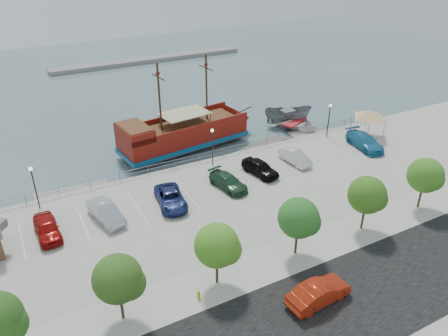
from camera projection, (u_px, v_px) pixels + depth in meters
name	position (u px, v px, depth m)	size (l,w,h in m)	color
ground	(242.00, 201.00, 43.38)	(160.00, 160.00, 0.00)	slate
street	(358.00, 298.00, 30.49)	(100.00, 8.00, 0.04)	black
sidewalk	(305.00, 249.00, 35.14)	(100.00, 4.00, 0.05)	#B2AB9F
seawall_railing	(207.00, 156.00, 48.71)	(50.00, 0.06, 1.00)	slate
far_shore	(150.00, 60.00, 90.01)	(40.00, 3.00, 0.80)	gray
pirate_ship	(193.00, 132.00, 53.61)	(18.58, 7.16, 11.59)	maroon
patrol_boat	(287.00, 117.00, 59.73)	(2.40, 6.37, 2.47)	slate
speedboat	(294.00, 125.00, 58.78)	(4.84, 6.78, 1.40)	silver
dock_west	(72.00, 193.00, 44.32)	(7.22, 2.06, 0.41)	gray
dock_mid	(261.00, 147.00, 53.75)	(7.71, 2.20, 0.44)	#6C655C
dock_east	(316.00, 134.00, 57.30)	(6.84, 1.95, 0.39)	gray
canopy_tent	(370.00, 110.00, 53.35)	(4.79, 4.79, 3.85)	slate
street_sedan	(319.00, 293.00, 29.82)	(1.67, 4.80, 1.58)	#B5250F
fire_hydrant	(199.00, 294.00, 30.26)	(0.24, 0.24, 0.68)	#C2B403
lamp_post_left	(33.00, 180.00, 39.07)	(0.36, 0.36, 4.28)	black
lamp_post_mid	(212.00, 141.00, 46.55)	(0.36, 0.36, 4.28)	black
lamp_post_right	(329.00, 115.00, 53.20)	(0.36, 0.36, 4.28)	black
tree_b	(120.00, 280.00, 27.36)	(3.30, 3.20, 5.00)	#473321
tree_c	(219.00, 246.00, 30.27)	(3.30, 3.20, 5.00)	#473321
tree_d	(301.00, 219.00, 33.17)	(3.30, 3.20, 5.00)	#473321
tree_e	(369.00, 196.00, 36.08)	(3.30, 3.20, 5.00)	#473321
tree_f	(427.00, 176.00, 38.99)	(3.30, 3.20, 5.00)	#473321
parked_car_a	(47.00, 228.00, 36.38)	(1.84, 4.56, 1.55)	#9B0E0A
parked_car_b	(106.00, 212.00, 38.43)	(1.66, 4.77, 1.57)	#AFB3BE
parked_car_c	(171.00, 198.00, 40.59)	(2.37, 5.14, 1.43)	navy
parked_car_d	(228.00, 182.00, 43.32)	(1.93, 4.75, 1.38)	#22492D
parked_car_e	(260.00, 168.00, 45.75)	(1.83, 4.53, 1.54)	black
parked_car_f	(295.00, 157.00, 48.08)	(1.50, 4.31, 1.42)	silver
parked_car_h	(365.00, 141.00, 51.42)	(2.27, 5.59, 1.62)	teal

